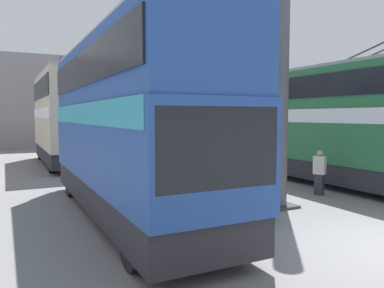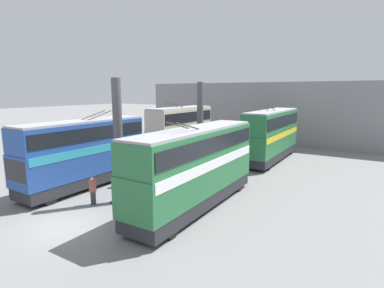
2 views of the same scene
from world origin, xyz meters
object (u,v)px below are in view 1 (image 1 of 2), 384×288
Objects in this scene: person_aisle_midway at (193,156)px; oil_drum at (228,164)px; person_by_left_row at (319,171)px; person_aisle_foreground at (272,186)px; bus_right_near at (128,117)px; bus_right_far at (63,113)px; person_by_right_row at (182,173)px; bus_left_near at (336,118)px; bus_left_far at (181,115)px.

oil_drum is at bearing 32.97° from person_aisle_midway.
oil_drum is (6.23, 0.02, -0.46)m from person_by_left_row.
person_aisle_foreground is at bearing -53.21° from person_aisle_midway.
bus_right_far is (12.83, -0.00, 0.20)m from bus_right_near.
person_aisle_midway is at bearing 50.45° from person_by_right_row.
person_by_left_row is at bearing -106.67° from person_aisle_foreground.
person_by_right_row is 6.60m from oil_drum.
person_aisle_foreground is at bearing 155.55° from oil_drum.
bus_left_near is 6.60× the size of person_by_right_row.
bus_left_near reaches higher than person_by_right_row.
bus_left_far is 6.82× the size of person_by_left_row.
bus_left_near reaches higher than person_by_left_row.
bus_left_near is 1.22× the size of bus_right_far.
bus_left_near is at bearing -174.74° from person_by_left_row.
person_by_right_row is (0.51, 6.82, -1.91)m from bus_left_near.
oil_drum is (5.92, -7.08, -2.46)m from bus_right_near.
bus_left_near is 6.27× the size of person_aisle_foreground.
bus_right_far reaches higher than bus_left_near.
bus_right_near is (-16.00, 9.16, -0.09)m from bus_left_far.
bus_left_near is 15.15m from bus_left_far.
bus_left_near is 7.03m from person_aisle_midway.
person_aisle_foreground is 2.22× the size of oil_drum.
oil_drum is (5.07, 2.08, -2.41)m from bus_left_near.
bus_right_far reaches higher than oil_drum.
oil_drum is at bearing -134.31° from bus_right_far.
person_aisle_midway is (5.08, -3.01, -0.03)m from person_by_right_row.
person_by_right_row is at bearing -27.65° from person_aisle_foreground.
person_by_right_row is (-14.64, 6.82, -2.05)m from bus_left_far.
person_aisle_foreground is (-15.06, -3.38, -2.11)m from bus_right_far.
bus_right_far is 11.91m from person_by_right_row.
bus_right_far is 5.16× the size of person_aisle_foreground.
bus_right_near is at bearing -80.14° from person_aisle_midway.
bus_right_far is at bearing -0.00° from bus_right_near.
bus_left_far is at bearing 0.00° from bus_left_near.
bus_left_near is 7.10m from person_by_right_row.
bus_right_near is 7.39m from person_by_left_row.
bus_left_far is 19.23m from person_aisle_foreground.
bus_left_far is at bearing -29.79° from bus_right_near.
person_by_left_row is 6.25m from oil_drum.
person_aisle_foreground is (-18.23, 5.78, -2.00)m from bus_left_far.
person_aisle_midway reaches higher than oil_drum.
person_aisle_midway is (6.44, -5.35, -1.99)m from bus_right_near.
bus_left_far is at bearing -61.42° from person_aisle_foreground.
person_aisle_midway is (5.58, 3.81, -1.94)m from bus_left_near.
bus_right_near is at bearing 95.32° from bus_left_near.
bus_left_far is at bearing -70.92° from bus_right_far.
bus_right_far is 5.43× the size of person_by_right_row.
person_by_left_row is (-1.17, 2.06, -1.95)m from bus_left_near.
bus_right_near reaches higher than person_aisle_foreground.
bus_left_near reaches higher than person_aisle_foreground.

